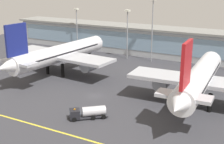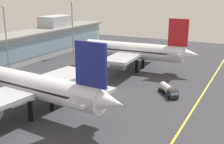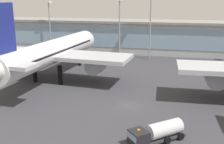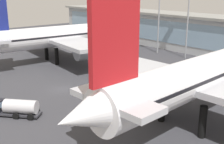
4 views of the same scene
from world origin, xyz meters
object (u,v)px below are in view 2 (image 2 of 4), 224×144
Objects in this scene: airliner_near_right at (133,51)px; fuel_tanker_truck at (169,90)px; apron_light_mast_centre at (5,31)px; airliner_near_left at (31,86)px; apron_light_mast_west at (72,21)px.

fuel_tanker_truck is (-21.18, -20.57, -5.90)m from airliner_near_right.
apron_light_mast_centre reaches higher than airliner_near_right.
airliner_near_right is 46.56m from apron_light_mast_centre.
airliner_near_left is 49.51m from airliner_near_right.
apron_light_mast_centre is (-6.22, 57.18, 14.67)m from fuel_tanker_truck.
airliner_near_right reaches higher than airliner_near_left.
apron_light_mast_west is (9.93, 34.65, 8.91)m from airliner_near_right.
apron_light_mast_centre is at bearing -30.28° from airliner_near_left.
airliner_near_left is at bearing -125.21° from apron_light_mast_centre.
airliner_near_right is 5.76× the size of fuel_tanker_truck.
airliner_near_left is 66.40m from apron_light_mast_west.
airliner_near_right is (49.17, -5.77, 0.19)m from airliner_near_left.
airliner_near_left reaches higher than fuel_tanker_truck.
apron_light_mast_centre is at bearing 177.00° from apron_light_mast_west.
fuel_tanker_truck is at bearing -128.33° from airliner_near_left.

